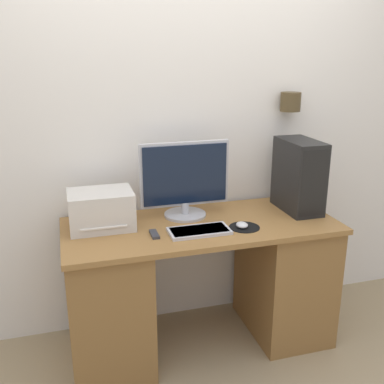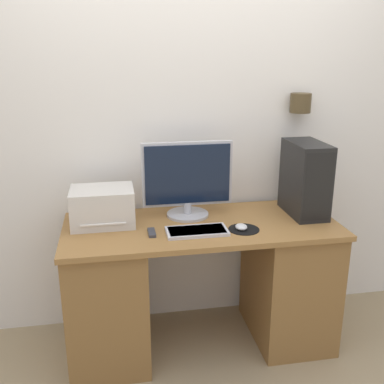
{
  "view_description": "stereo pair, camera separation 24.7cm",
  "coord_description": "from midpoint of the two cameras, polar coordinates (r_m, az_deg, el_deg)",
  "views": [
    {
      "loc": [
        -0.72,
        -1.94,
        1.72
      ],
      "look_at": [
        -0.06,
        0.32,
        0.97
      ],
      "focal_mm": 42.0,
      "sensor_mm": 36.0,
      "label": 1
    },
    {
      "loc": [
        -0.48,
        -2.0,
        1.72
      ],
      "look_at": [
        -0.06,
        0.32,
        0.97
      ],
      "focal_mm": 42.0,
      "sensor_mm": 36.0,
      "label": 2
    }
  ],
  "objects": [
    {
      "name": "keyboard",
      "position": [
        2.42,
        -2.01,
        -5.0
      ],
      "size": [
        0.33,
        0.16,
        0.02
      ],
      "color": "silver",
      "rests_on": "desk"
    },
    {
      "name": "wall_back",
      "position": [
        2.76,
        -3.69,
        9.83
      ],
      "size": [
        6.4,
        0.18,
        2.7
      ],
      "color": "white",
      "rests_on": "ground_plane"
    },
    {
      "name": "mousepad",
      "position": [
        2.49,
        3.86,
        -4.54
      ],
      "size": [
        0.17,
        0.17,
        0.0
      ],
      "color": "black",
      "rests_on": "desk"
    },
    {
      "name": "remote_control",
      "position": [
        2.4,
        -7.76,
        -5.39
      ],
      "size": [
        0.04,
        0.11,
        0.02
      ],
      "color": "#38383D",
      "rests_on": "desk"
    },
    {
      "name": "mouse",
      "position": [
        2.48,
        3.54,
        -4.25
      ],
      "size": [
        0.06,
        0.08,
        0.03
      ],
      "color": "silver",
      "rests_on": "mousepad"
    },
    {
      "name": "ground_plane",
      "position": [
        2.68,
        0.48,
        -22.34
      ],
      "size": [
        12.0,
        12.0,
        0.0
      ],
      "primitive_type": "plane",
      "color": "#9E8966"
    },
    {
      "name": "desk",
      "position": [
        2.71,
        -1.52,
        -11.51
      ],
      "size": [
        1.55,
        0.65,
        0.78
      ],
      "color": "olive",
      "rests_on": "ground_plane"
    },
    {
      "name": "printer",
      "position": [
        2.54,
        -14.23,
        -2.25
      ],
      "size": [
        0.35,
        0.27,
        0.21
      ],
      "color": "beige",
      "rests_on": "desk"
    },
    {
      "name": "monitor",
      "position": [
        2.6,
        -3.65,
        1.61
      ],
      "size": [
        0.53,
        0.25,
        0.44
      ],
      "color": "#B7B7BC",
      "rests_on": "desk"
    },
    {
      "name": "computer_tower",
      "position": [
        2.75,
        10.95,
        2.0
      ],
      "size": [
        0.19,
        0.35,
        0.43
      ],
      "color": "black",
      "rests_on": "desk"
    }
  ]
}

